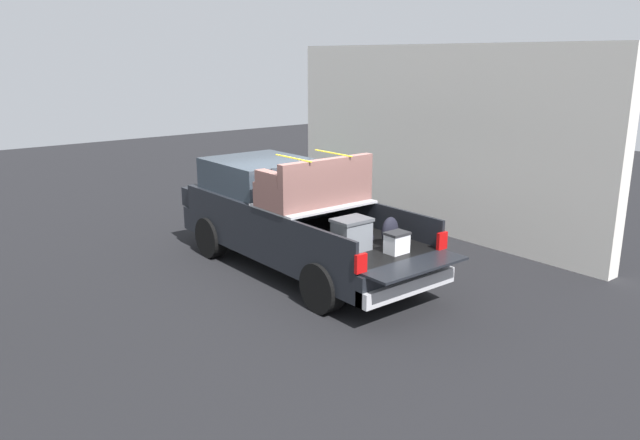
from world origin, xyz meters
name	(u,v)px	position (x,y,z in m)	size (l,w,h in m)	color
ground_plane	(300,270)	(0.00, 0.00, 0.00)	(40.00, 40.00, 0.00)	black
pickup_truck	(287,216)	(0.37, 0.00, 0.98)	(6.05, 2.06, 2.23)	black
building_facade	(433,140)	(0.43, -4.09, 2.07)	(8.71, 0.36, 4.14)	silver
trash_can	(313,189)	(3.70, -3.23, 0.50)	(0.60, 0.60, 0.98)	#1E592D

